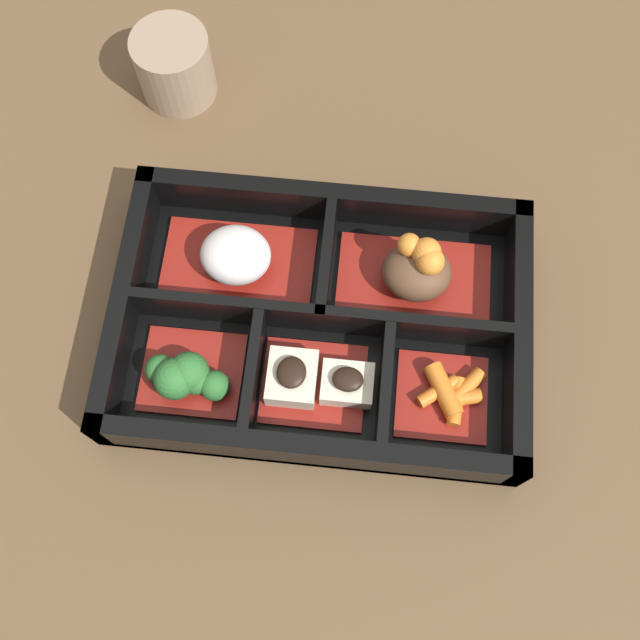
{
  "coord_description": "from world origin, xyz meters",
  "views": [
    {
      "loc": [
        0.02,
        -0.2,
        0.57
      ],
      "look_at": [
        0.0,
        0.0,
        0.03
      ],
      "focal_mm": 42.0,
      "sensor_mm": 36.0,
      "label": 1
    }
  ],
  "objects": [
    {
      "name": "bowl_carrots",
      "position": [
        0.1,
        -0.05,
        0.02
      ],
      "size": [
        0.07,
        0.07,
        0.02
      ],
      "color": "maroon",
      "rests_on": "bento_base"
    },
    {
      "name": "bento_base",
      "position": [
        0.0,
        0.0,
        0.01
      ],
      "size": [
        0.32,
        0.22,
        0.01
      ],
      "color": "black",
      "rests_on": "ground_plane"
    },
    {
      "name": "bento_rim",
      "position": [
        0.0,
        -0.0,
        0.02
      ],
      "size": [
        0.32,
        0.22,
        0.05
      ],
      "color": "black",
      "rests_on": "ground_plane"
    },
    {
      "name": "bowl_greens",
      "position": [
        -0.1,
        -0.05,
        0.03
      ],
      "size": [
        0.08,
        0.07,
        0.04
      ],
      "color": "maroon",
      "rests_on": "bento_base"
    },
    {
      "name": "ground_plane",
      "position": [
        0.0,
        0.0,
        0.0
      ],
      "size": [
        3.0,
        3.0,
        0.0
      ],
      "primitive_type": "plane",
      "color": "brown"
    },
    {
      "name": "bowl_tofu",
      "position": [
        0.0,
        -0.05,
        0.02
      ],
      "size": [
        0.08,
        0.07,
        0.03
      ],
      "color": "maroon",
      "rests_on": "bento_base"
    },
    {
      "name": "bowl_stew",
      "position": [
        0.07,
        0.05,
        0.03
      ],
      "size": [
        0.12,
        0.08,
        0.06
      ],
      "color": "maroon",
      "rests_on": "bento_base"
    },
    {
      "name": "tea_cup",
      "position": [
        -0.15,
        0.22,
        0.03
      ],
      "size": [
        0.07,
        0.07,
        0.06
      ],
      "color": "gray",
      "rests_on": "ground_plane"
    },
    {
      "name": "bowl_rice",
      "position": [
        -0.07,
        0.04,
        0.03
      ],
      "size": [
        0.12,
        0.08,
        0.04
      ],
      "color": "maroon",
      "rests_on": "bento_base"
    }
  ]
}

